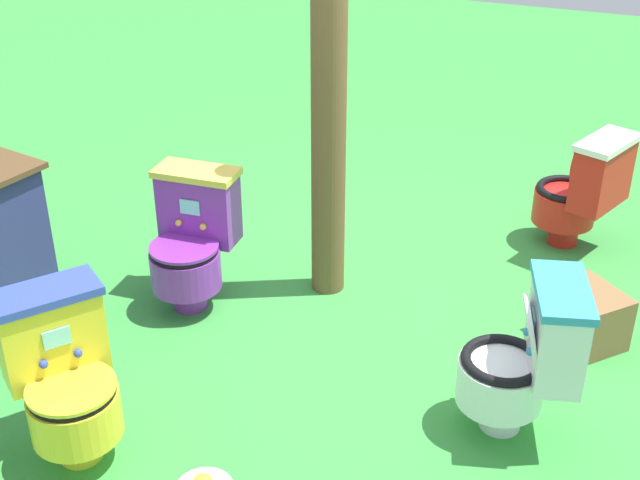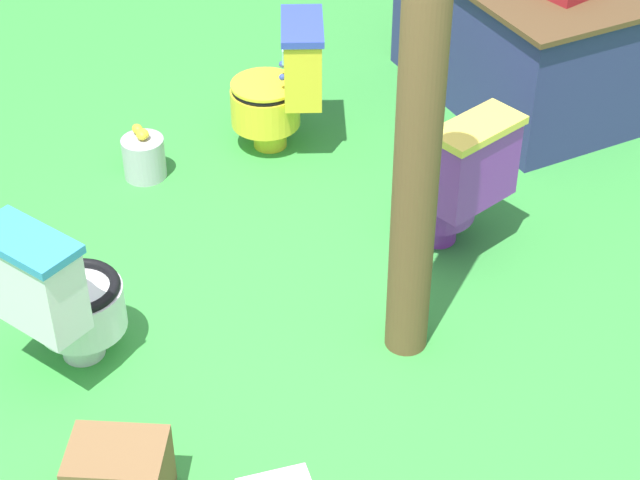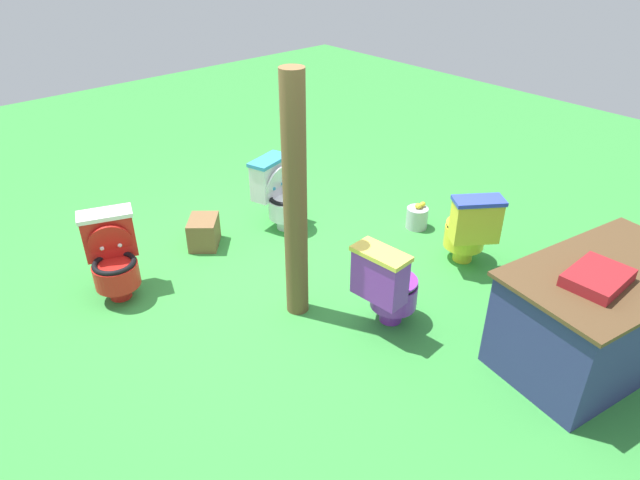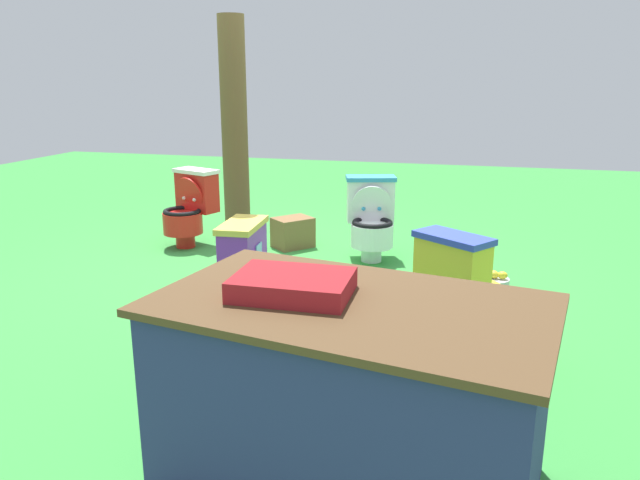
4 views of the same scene
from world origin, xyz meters
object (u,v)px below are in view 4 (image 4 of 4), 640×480
at_px(toilet_yellow, 462,291).
at_px(toilet_red, 189,207).
at_px(toilet_white, 371,218).
at_px(toilet_purple, 261,279).
at_px(wooden_post, 236,164).
at_px(vendor_table, 349,393).
at_px(lemon_bucket, 492,292).
at_px(small_crate, 293,232).

bearing_deg(toilet_yellow, toilet_red, -177.59).
xyz_separation_m(toilet_red, toilet_white, (-1.75, -0.01, 0.00)).
relative_size(toilet_purple, wooden_post, 0.37).
xyz_separation_m(toilet_purple, vendor_table, (-0.83, 1.25, 0.02)).
bearing_deg(toilet_purple, toilet_white, 164.44).
xyz_separation_m(toilet_yellow, wooden_post, (1.60, -0.50, 0.62)).
relative_size(toilet_white, wooden_post, 0.37).
relative_size(toilet_white, vendor_table, 0.46).
relative_size(toilet_purple, vendor_table, 0.46).
xyz_separation_m(toilet_red, vendor_table, (-2.22, 3.06, 0.02)).
height_order(toilet_red, toilet_yellow, same).
distance_m(toilet_red, lemon_bucket, 2.96).
height_order(toilet_purple, wooden_post, wooden_post).
relative_size(wooden_post, small_crate, 5.65).
bearing_deg(small_crate, wooden_post, 91.29).
distance_m(toilet_purple, toilet_white, 1.85).
xyz_separation_m(toilet_white, wooden_post, (0.75, 1.20, 0.61)).
distance_m(toilet_white, lemon_bucket, 1.44).
distance_m(vendor_table, lemon_bucket, 2.20).
relative_size(toilet_white, small_crate, 2.08).
bearing_deg(wooden_post, toilet_red, -50.16).
bearing_deg(wooden_post, toilet_white, -122.09).
bearing_deg(toilet_red, toilet_yellow, 167.25).
bearing_deg(vendor_table, toilet_red, -53.98).
height_order(toilet_white, vendor_table, vendor_table).
xyz_separation_m(toilet_purple, toilet_yellow, (-1.20, -0.11, 0.00)).
bearing_deg(toilet_white, vendor_table, 82.63).
height_order(toilet_red, small_crate, toilet_red).
bearing_deg(toilet_red, toilet_white, -159.33).
bearing_deg(toilet_purple, lemon_bucket, 117.01).
bearing_deg(toilet_red, wooden_post, 150.24).
height_order(toilet_red, lemon_bucket, toilet_red).
relative_size(toilet_yellow, small_crate, 2.08).
xyz_separation_m(wooden_post, small_crate, (0.03, -1.39, -0.84)).
xyz_separation_m(toilet_red, wooden_post, (-1.00, 1.20, 0.61)).
height_order(toilet_white, wooden_post, wooden_post).
height_order(toilet_purple, toilet_yellow, same).
bearing_deg(lemon_bucket, toilet_white, -42.70).
bearing_deg(toilet_purple, wooden_post, -151.37).
bearing_deg(small_crate, toilet_red, 11.47).
distance_m(vendor_table, wooden_post, 2.31).
distance_m(toilet_purple, lemon_bucket, 1.66).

